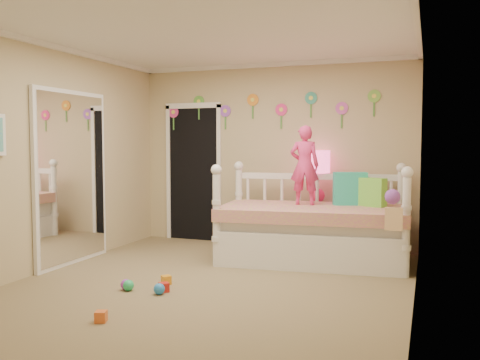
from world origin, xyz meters
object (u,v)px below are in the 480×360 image
at_px(child, 304,165).
at_px(daybed, 312,212).
at_px(nightstand, 317,227).
at_px(table_lamp, 318,168).

bearing_deg(child, daybed, 126.61).
bearing_deg(child, nightstand, -106.22).
relative_size(child, table_lamp, 1.41).
bearing_deg(child, table_lamp, -106.22).
bearing_deg(daybed, nightstand, 90.15).
xyz_separation_m(daybed, table_lamp, (-0.07, 0.67, 0.51)).
bearing_deg(nightstand, table_lamp, 0.00).
xyz_separation_m(daybed, child, (-0.13, 0.13, 0.57)).
xyz_separation_m(child, nightstand, (0.06, 0.55, -0.86)).
height_order(daybed, table_lamp, table_lamp).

